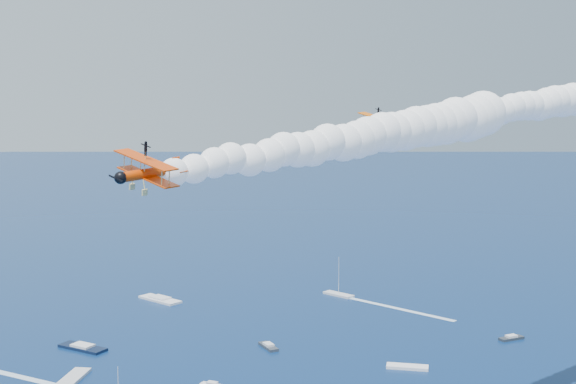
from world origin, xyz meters
name	(u,v)px	position (x,y,z in m)	size (l,w,h in m)	color
biplane_lead	(379,125)	(24.84, 38.79, 58.95)	(6.59, 7.39, 4.45)	#F16205
biplane_trail	(150,173)	(-17.91, 16.61, 55.32)	(7.68, 8.61, 5.19)	#DE3C04
smoke_trail_lead	(516,108)	(57.35, 43.84, 61.48)	(66.21, 16.30, 12.17)	white
smoke_trail_trail	(362,137)	(13.53, 26.30, 57.85)	(64.26, 24.73, 12.17)	white
boat_wakes	(264,358)	(37.99, 106.13, 0.03)	(126.40, 84.63, 0.04)	white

